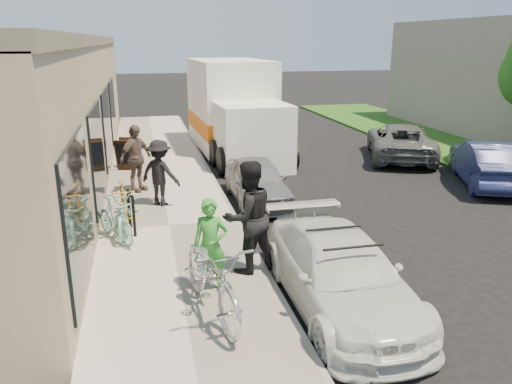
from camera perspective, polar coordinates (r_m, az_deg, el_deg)
ground at (r=8.99m, az=4.44°, el=-10.28°), size 120.00×120.00×0.00m
sidewalk at (r=11.36m, az=-9.87°, el=-4.10°), size 3.00×34.00×0.15m
curb at (r=11.53m, az=-2.15°, el=-3.58°), size 0.12×34.00×0.13m
storefront at (r=15.96m, az=-23.22°, el=8.47°), size 3.60×20.00×4.22m
bike_rack at (r=10.94m, az=-14.08°, el=-1.79°), size 0.16×0.62×0.89m
sandwich_board at (r=16.38m, az=-14.60°, el=4.23°), size 0.74×0.75×0.98m
sedan_white at (r=8.06m, az=9.57°, el=-9.11°), size 1.68×4.11×1.23m
sedan_silver at (r=13.05m, az=0.14°, el=1.27°), size 1.39×3.40×1.16m
moving_truck at (r=18.98m, az=-2.53°, el=9.08°), size 2.86×7.02×3.40m
far_car_blue at (r=16.13m, az=24.93°, el=3.03°), size 2.84×4.25×1.33m
far_car_gray at (r=18.72m, az=16.15°, el=5.61°), size 3.68×5.03×1.27m
tandem_bike at (r=7.52m, az=-5.10°, el=-9.51°), size 1.24×2.44×1.22m
woman_rider at (r=8.14m, az=-5.20°, el=-6.08°), size 0.65×0.51×1.56m
man_standing at (r=8.70m, az=-0.91°, el=-2.87°), size 1.18×1.05×2.01m
cruiser_bike_a at (r=10.58m, az=-15.77°, el=-3.11°), size 1.06×1.50×0.89m
cruiser_bike_b at (r=11.00m, az=-14.64°, el=-1.90°), size 0.86×1.98×1.01m
cruiser_bike_c at (r=11.22m, az=-14.88°, el=-1.60°), size 0.60×1.68×0.99m
bystander_a at (r=12.53m, az=-10.93°, el=2.17°), size 1.22×1.12×1.65m
bystander_b at (r=13.84m, az=-13.60°, el=3.77°), size 1.08×1.06×1.82m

